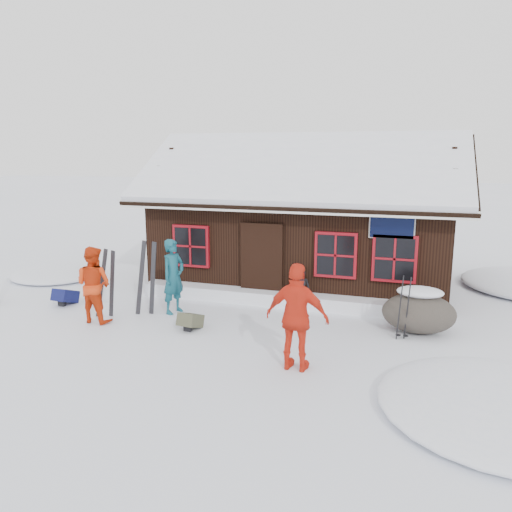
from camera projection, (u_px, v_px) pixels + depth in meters
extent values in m
plane|color=white|center=(191.00, 328.00, 11.11)|extent=(120.00, 120.00, 0.00)
cube|color=black|center=(306.00, 239.00, 15.06)|extent=(8.00, 5.00, 2.50)
cube|color=black|center=(296.00, 171.00, 13.25)|extent=(8.90, 3.14, 1.88)
cube|color=black|center=(317.00, 167.00, 16.00)|extent=(8.90, 3.14, 1.88)
cube|color=white|center=(296.00, 165.00, 13.22)|extent=(8.72, 3.07, 1.86)
cube|color=white|center=(317.00, 163.00, 15.97)|extent=(8.72, 3.07, 1.86)
cube|color=white|center=(308.00, 138.00, 14.45)|extent=(8.81, 0.22, 0.14)
cube|color=silver|center=(281.00, 209.00, 12.06)|extent=(8.90, 0.10, 0.20)
cube|color=black|center=(262.00, 264.00, 12.91)|extent=(1.00, 0.10, 2.00)
cube|color=black|center=(392.00, 225.00, 11.69)|extent=(1.00, 0.06, 0.60)
cube|color=maroon|center=(191.00, 246.00, 13.43)|extent=(1.04, 0.10, 1.14)
cube|color=black|center=(190.00, 246.00, 13.40)|extent=(0.90, 0.04, 1.00)
cube|color=maroon|center=(336.00, 255.00, 12.26)|extent=(1.04, 0.10, 1.14)
cube|color=black|center=(335.00, 255.00, 12.22)|extent=(0.90, 0.04, 1.00)
cube|color=maroon|center=(394.00, 259.00, 11.84)|extent=(1.04, 0.10, 1.14)
cube|color=black|center=(394.00, 259.00, 11.80)|extent=(0.90, 0.04, 1.00)
cube|color=white|center=(282.00, 298.00, 12.71)|extent=(7.60, 0.60, 0.35)
ellipsoid|color=white|center=(58.00, 276.00, 15.70)|extent=(2.80, 2.80, 0.34)
ellipsoid|color=white|center=(500.00, 414.00, 7.44)|extent=(3.60, 3.60, 0.43)
imported|color=#134B5B|center=(174.00, 276.00, 11.97)|extent=(0.60, 0.76, 1.81)
imported|color=red|center=(94.00, 284.00, 11.35)|extent=(0.90, 0.72, 1.76)
imported|color=red|center=(297.00, 317.00, 8.78)|extent=(1.17, 0.55, 1.95)
imported|color=black|center=(300.00, 287.00, 12.43)|extent=(0.58, 0.46, 1.04)
ellipsoid|color=#49423A|center=(419.00, 313.00, 10.75)|extent=(1.55, 1.16, 0.85)
ellipsoid|color=white|center=(420.00, 297.00, 10.67)|extent=(0.98, 0.71, 0.22)
cube|color=black|center=(102.00, 284.00, 11.72)|extent=(0.35, 0.15, 1.69)
cube|color=black|center=(112.00, 285.00, 11.64)|extent=(0.35, 0.16, 1.69)
cube|color=black|center=(141.00, 279.00, 11.88)|extent=(0.31, 0.16, 1.85)
cube|color=black|center=(153.00, 279.00, 11.81)|extent=(0.33, 0.13, 1.85)
cylinder|color=black|center=(400.00, 308.00, 10.31)|extent=(0.10, 0.12, 1.40)
cylinder|color=black|center=(407.00, 309.00, 10.27)|extent=(0.10, 0.12, 1.40)
cube|color=#111549|center=(66.00, 299.00, 12.76)|extent=(0.45, 0.58, 0.31)
cube|color=#464732|center=(190.00, 323.00, 10.96)|extent=(0.45, 0.57, 0.28)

